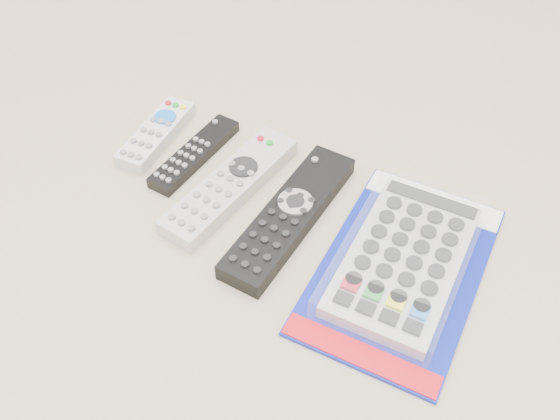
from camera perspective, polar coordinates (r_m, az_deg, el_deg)
The scene contains 5 objects.
remote_small_grey at distance 0.88m, azimuth -11.26°, elevation 6.87°, with size 0.06×0.15×0.02m.
remote_slim_black at distance 0.85m, azimuth -7.85°, elevation 5.11°, with size 0.04×0.16×0.02m.
remote_silver_dvd at distance 0.79m, azimuth -4.57°, elevation 2.25°, with size 0.08×0.22×0.03m.
remote_large_black at distance 0.75m, azimuth 0.88°, elevation -0.51°, with size 0.06×0.24×0.03m.
jumbo_remote_packaged at distance 0.72m, azimuth 11.29°, elevation -4.39°, with size 0.18×0.29×0.04m.
Camera 1 is at (0.26, -0.43, 0.57)m, focal length 40.00 mm.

